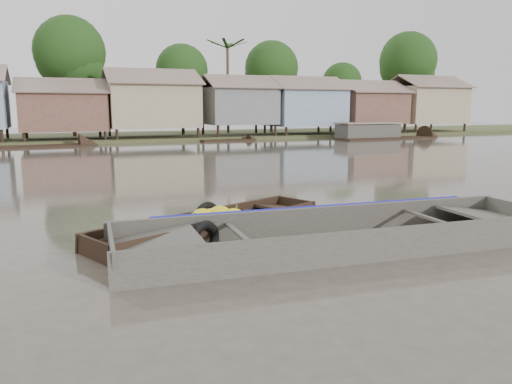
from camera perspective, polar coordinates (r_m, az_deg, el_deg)
name	(u,v)px	position (r m, az deg, el deg)	size (l,w,h in m)	color
ground	(297,230)	(10.54, 4.66, -4.41)	(120.00, 120.00, 0.00)	#474136
riverbank	(153,100)	(41.69, -11.72, 10.24)	(120.00, 12.47, 10.22)	#384723
banana_boat	(211,226)	(10.32, -5.19, -3.93)	(5.45, 3.32, 0.76)	black
viewer_boat	(345,241)	(9.54, 10.09, -5.53)	(8.65, 2.78, 0.69)	#3C3833
distant_boats	(315,138)	(37.80, 6.76, 6.12)	(47.74, 14.70, 1.38)	black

